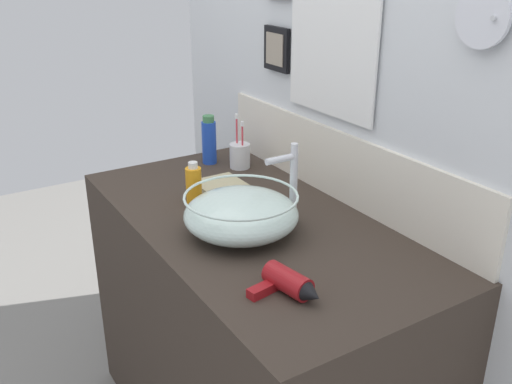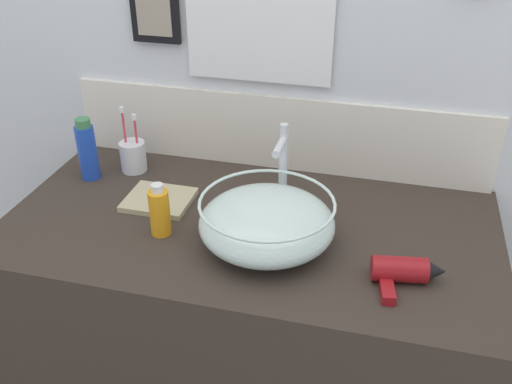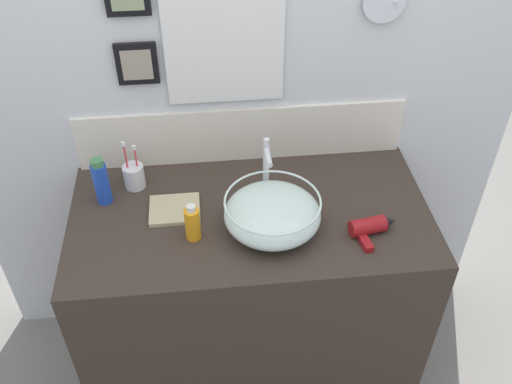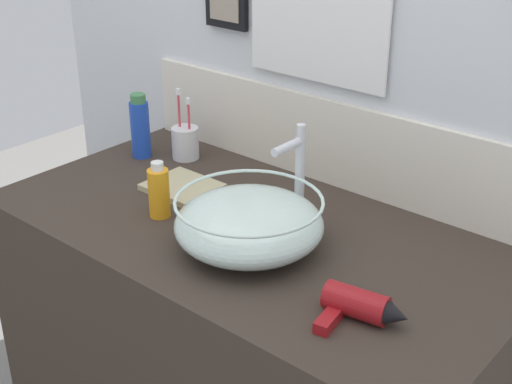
{
  "view_description": "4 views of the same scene",
  "coord_description": "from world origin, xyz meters",
  "px_view_note": "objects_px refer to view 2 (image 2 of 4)",
  "views": [
    {
      "loc": [
        1.38,
        -0.84,
        1.7
      ],
      "look_at": [
        0.02,
        0.0,
        1.03
      ],
      "focal_mm": 40.0,
      "sensor_mm": 36.0,
      "label": 1
    },
    {
      "loc": [
        0.34,
        -1.22,
        1.78
      ],
      "look_at": [
        0.02,
        0.0,
        1.03
      ],
      "focal_mm": 40.0,
      "sensor_mm": 36.0,
      "label": 2
    },
    {
      "loc": [
        -0.14,
        -1.52,
        2.34
      ],
      "look_at": [
        0.02,
        0.0,
        1.03
      ],
      "focal_mm": 40.0,
      "sensor_mm": 36.0,
      "label": 3
    },
    {
      "loc": [
        0.99,
        -1.15,
        1.75
      ],
      "look_at": [
        0.02,
        0.0,
        1.03
      ],
      "focal_mm": 50.0,
      "sensor_mm": 36.0,
      "label": 4
    }
  ],
  "objects_px": {
    "faucet": "(282,163)",
    "hand_towel": "(159,200)",
    "toothbrush_cup": "(133,156)",
    "glass_bowl_sink": "(267,222)",
    "shampoo_bottle": "(87,150)",
    "hair_drier": "(405,272)",
    "lotion_bottle": "(160,211)"
  },
  "relations": [
    {
      "from": "shampoo_bottle",
      "to": "hand_towel",
      "type": "distance_m",
      "value": 0.28
    },
    {
      "from": "toothbrush_cup",
      "to": "lotion_bottle",
      "type": "bearing_deg",
      "value": -54.45
    },
    {
      "from": "toothbrush_cup",
      "to": "shampoo_bottle",
      "type": "distance_m",
      "value": 0.14
    },
    {
      "from": "lotion_bottle",
      "to": "shampoo_bottle",
      "type": "height_order",
      "value": "shampoo_bottle"
    },
    {
      "from": "lotion_bottle",
      "to": "shampoo_bottle",
      "type": "bearing_deg",
      "value": 145.11
    },
    {
      "from": "glass_bowl_sink",
      "to": "faucet",
      "type": "height_order",
      "value": "faucet"
    },
    {
      "from": "faucet",
      "to": "toothbrush_cup",
      "type": "relative_size",
      "value": 1.2
    },
    {
      "from": "hair_drier",
      "to": "toothbrush_cup",
      "type": "xyz_separation_m",
      "value": [
        -0.83,
        0.35,
        0.02
      ]
    },
    {
      "from": "toothbrush_cup",
      "to": "hand_towel",
      "type": "bearing_deg",
      "value": -47.04
    },
    {
      "from": "hair_drier",
      "to": "hand_towel",
      "type": "relative_size",
      "value": 0.96
    },
    {
      "from": "faucet",
      "to": "lotion_bottle",
      "type": "bearing_deg",
      "value": -145.04
    },
    {
      "from": "shampoo_bottle",
      "to": "hand_towel",
      "type": "relative_size",
      "value": 1.05
    },
    {
      "from": "faucet",
      "to": "hair_drier",
      "type": "distance_m",
      "value": 0.43
    },
    {
      "from": "hair_drier",
      "to": "lotion_bottle",
      "type": "bearing_deg",
      "value": 175.89
    },
    {
      "from": "hair_drier",
      "to": "glass_bowl_sink",
      "type": "bearing_deg",
      "value": 169.48
    },
    {
      "from": "hair_drier",
      "to": "toothbrush_cup",
      "type": "bearing_deg",
      "value": 157.43
    },
    {
      "from": "hair_drier",
      "to": "hand_towel",
      "type": "height_order",
      "value": "hair_drier"
    },
    {
      "from": "hair_drier",
      "to": "lotion_bottle",
      "type": "height_order",
      "value": "lotion_bottle"
    },
    {
      "from": "glass_bowl_sink",
      "to": "shampoo_bottle",
      "type": "height_order",
      "value": "shampoo_bottle"
    },
    {
      "from": "faucet",
      "to": "toothbrush_cup",
      "type": "height_order",
      "value": "faucet"
    },
    {
      "from": "glass_bowl_sink",
      "to": "faucet",
      "type": "distance_m",
      "value": 0.19
    },
    {
      "from": "shampoo_bottle",
      "to": "hand_towel",
      "type": "bearing_deg",
      "value": -18.2
    },
    {
      "from": "toothbrush_cup",
      "to": "hair_drier",
      "type": "bearing_deg",
      "value": -22.57
    },
    {
      "from": "hair_drier",
      "to": "hand_towel",
      "type": "xyz_separation_m",
      "value": [
        -0.68,
        0.19,
        -0.02
      ]
    },
    {
      "from": "glass_bowl_sink",
      "to": "hand_towel",
      "type": "distance_m",
      "value": 0.37
    },
    {
      "from": "hair_drier",
      "to": "toothbrush_cup",
      "type": "height_order",
      "value": "toothbrush_cup"
    },
    {
      "from": "faucet",
      "to": "hand_towel",
      "type": "xyz_separation_m",
      "value": [
        -0.34,
        -0.05,
        -0.13
      ]
    },
    {
      "from": "glass_bowl_sink",
      "to": "faucet",
      "type": "xyz_separation_m",
      "value": [
        0.0,
        0.17,
        0.08
      ]
    },
    {
      "from": "toothbrush_cup",
      "to": "lotion_bottle",
      "type": "relative_size",
      "value": 1.44
    },
    {
      "from": "faucet",
      "to": "hand_towel",
      "type": "bearing_deg",
      "value": -171.27
    },
    {
      "from": "glass_bowl_sink",
      "to": "toothbrush_cup",
      "type": "height_order",
      "value": "toothbrush_cup"
    },
    {
      "from": "toothbrush_cup",
      "to": "shampoo_bottle",
      "type": "relative_size",
      "value": 1.09
    }
  ]
}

